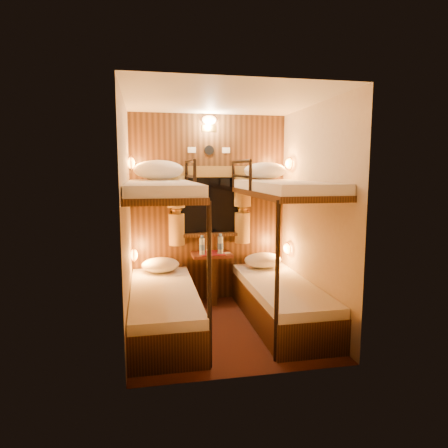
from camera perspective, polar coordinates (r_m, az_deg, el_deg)
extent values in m
plane|color=black|center=(4.48, 0.12, -14.59)|extent=(2.10, 2.10, 0.00)
plane|color=silver|center=(4.20, 0.12, 17.29)|extent=(2.10, 2.10, 0.00)
plane|color=#C6B293|center=(5.20, -2.16, 2.21)|extent=(2.40, 0.00, 2.40)
plane|color=#C6B293|center=(3.16, 3.87, -1.46)|extent=(2.40, 0.00, 2.40)
plane|color=#C6B293|center=(4.10, -13.72, 0.47)|extent=(0.00, 2.40, 2.40)
plane|color=#C6B293|center=(4.48, 12.77, 1.11)|extent=(0.00, 2.40, 2.40)
cube|color=black|center=(5.19, -2.13, 2.19)|extent=(2.00, 0.03, 2.40)
cube|color=black|center=(4.41, -8.58, -12.61)|extent=(0.70, 1.90, 0.35)
cube|color=silver|center=(4.34, -8.64, -9.83)|extent=(0.68, 1.88, 0.10)
cube|color=black|center=(4.14, -8.94, 4.15)|extent=(0.70, 1.90, 0.06)
cube|color=silver|center=(4.14, -8.97, 5.25)|extent=(0.68, 1.88, 0.10)
cylinder|color=black|center=(3.42, -2.10, -8.91)|extent=(0.04, 0.04, 1.45)
cylinder|color=black|center=(5.04, -5.40, 7.01)|extent=(0.04, 0.04, 0.32)
cylinder|color=black|center=(4.20, -4.20, 6.86)|extent=(0.04, 0.04, 0.32)
cylinder|color=black|center=(4.62, -4.88, 8.93)|extent=(0.04, 0.85, 0.04)
cylinder|color=black|center=(4.62, -4.85, 6.82)|extent=(0.03, 0.85, 0.03)
cube|color=black|center=(4.65, 7.99, -11.53)|extent=(0.70, 1.90, 0.35)
cube|color=silver|center=(4.58, 8.04, -8.87)|extent=(0.68, 1.88, 0.10)
cube|color=black|center=(4.39, 8.30, 4.36)|extent=(0.70, 1.90, 0.06)
cube|color=silver|center=(4.39, 8.33, 5.41)|extent=(0.68, 1.88, 0.10)
cylinder|color=black|center=(3.56, 7.58, -8.30)|extent=(0.04, 0.04, 1.45)
cylinder|color=black|center=(5.14, 1.33, 7.05)|extent=(0.04, 0.04, 0.32)
cylinder|color=black|center=(4.31, 3.80, 6.89)|extent=(0.04, 0.04, 0.32)
cylinder|color=black|center=(4.72, 2.47, 8.92)|extent=(0.04, 0.85, 0.04)
cylinder|color=black|center=(4.72, 2.45, 6.86)|extent=(0.03, 0.85, 0.03)
cube|color=black|center=(5.16, -2.10, 2.72)|extent=(0.98, 0.02, 0.78)
cube|color=black|center=(5.15, -2.08, 2.71)|extent=(0.90, 0.01, 0.70)
cube|color=black|center=(5.17, -2.00, -1.52)|extent=(1.00, 0.12, 0.04)
cube|color=olive|center=(5.11, -2.06, 7.50)|extent=(1.10, 0.06, 0.14)
cylinder|color=olive|center=(5.06, -6.86, 4.61)|extent=(0.22, 0.22, 0.40)
cylinder|color=olive|center=(5.07, -6.82, 2.01)|extent=(0.11, 0.11, 0.12)
cylinder|color=olive|center=(5.10, -6.77, -0.78)|extent=(0.20, 0.20, 0.40)
torus|color=#B78835|center=(5.07, -6.82, 2.01)|extent=(0.14, 0.14, 0.02)
cylinder|color=olive|center=(5.19, 2.68, 4.74)|extent=(0.22, 0.22, 0.40)
cylinder|color=olive|center=(5.21, 2.66, 2.21)|extent=(0.11, 0.11, 0.12)
cylinder|color=olive|center=(5.24, 2.64, -0.51)|extent=(0.20, 0.20, 0.40)
torus|color=#B78835|center=(5.21, 2.66, 2.21)|extent=(0.14, 0.14, 0.02)
cylinder|color=black|center=(5.15, -2.14, 10.50)|extent=(0.12, 0.02, 0.12)
cube|color=silver|center=(5.12, -4.61, 10.50)|extent=(0.10, 0.01, 0.07)
cube|color=silver|center=(5.19, 0.30, 10.49)|extent=(0.10, 0.01, 0.07)
cube|color=#B78835|center=(5.17, -2.15, 13.50)|extent=(0.18, 0.01, 0.08)
ellipsoid|color=#FFCC8C|center=(5.16, -2.12, 14.62)|extent=(0.18, 0.09, 0.11)
ellipsoid|color=orange|center=(4.87, -12.72, -4.32)|extent=(0.08, 0.20, 0.13)
torus|color=#B78835|center=(4.87, -12.72, -4.32)|extent=(0.02, 0.17, 0.17)
ellipsoid|color=orange|center=(4.77, -13.11, 8.48)|extent=(0.08, 0.20, 0.13)
torus|color=#B78835|center=(4.77, -13.11, 8.48)|extent=(0.02, 0.17, 0.17)
ellipsoid|color=orange|center=(5.18, 9.05, -3.50)|extent=(0.08, 0.20, 0.13)
torus|color=#B78835|center=(5.18, 9.05, -3.50)|extent=(0.02, 0.17, 0.17)
ellipsoid|color=orange|center=(5.08, 9.32, 8.52)|extent=(0.08, 0.20, 0.13)
torus|color=#B78835|center=(5.08, 9.32, 8.52)|extent=(0.02, 0.17, 0.17)
cube|color=#5B2314|center=(5.10, -1.77, -4.40)|extent=(0.50, 0.34, 0.04)
cube|color=black|center=(5.17, -1.75, -7.92)|extent=(0.08, 0.30, 0.61)
cube|color=maroon|center=(5.09, -1.77, -4.16)|extent=(0.30, 0.34, 0.01)
cylinder|color=#99BFE5|center=(4.99, -3.15, -3.22)|extent=(0.07, 0.07, 0.21)
cylinder|color=#426EC7|center=(4.99, -3.15, -3.34)|extent=(0.07, 0.07, 0.07)
cylinder|color=#426EC7|center=(4.96, -3.16, -1.81)|extent=(0.04, 0.04, 0.03)
cylinder|color=#99BFE5|center=(5.03, -0.53, -3.05)|extent=(0.07, 0.07, 0.22)
cylinder|color=#426EC7|center=(5.03, -0.53, -3.17)|extent=(0.07, 0.07, 0.08)
cylinder|color=#426EC7|center=(5.01, -0.53, -1.56)|extent=(0.04, 0.04, 0.03)
cube|color=silver|center=(5.09, 0.35, -4.15)|extent=(0.10, 0.09, 0.01)
cube|color=silver|center=(5.07, -0.55, -4.18)|extent=(0.08, 0.07, 0.01)
ellipsoid|color=silver|center=(4.97, -9.05, -5.79)|extent=(0.46, 0.33, 0.18)
ellipsoid|color=silver|center=(5.16, 5.59, -5.16)|extent=(0.49, 0.35, 0.19)
ellipsoid|color=silver|center=(4.75, -9.32, 7.64)|extent=(0.58, 0.41, 0.23)
ellipsoid|color=silver|center=(5.00, 5.86, 7.58)|extent=(0.53, 0.38, 0.21)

